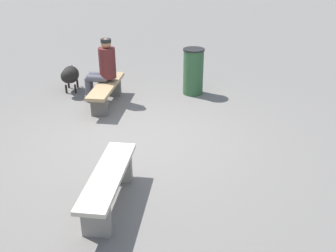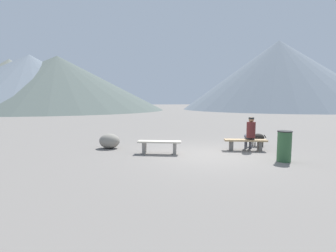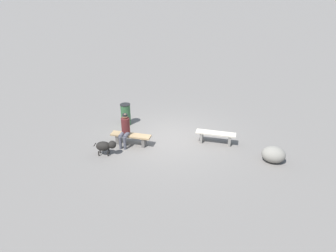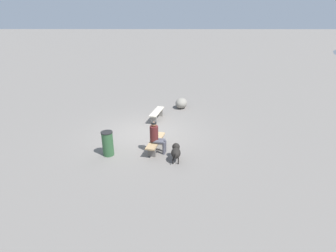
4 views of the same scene
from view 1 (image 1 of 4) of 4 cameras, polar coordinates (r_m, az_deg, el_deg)
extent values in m
cube|color=slate|center=(6.56, -4.75, -2.12)|extent=(210.00, 210.00, 0.06)
cube|color=gray|center=(4.51, -10.44, -13.33)|extent=(0.18, 0.34, 0.42)
cube|color=gray|center=(5.38, -7.04, -6.03)|extent=(0.18, 0.34, 0.42)
cube|color=beige|center=(4.80, -8.75, -7.05)|extent=(1.60, 0.73, 0.05)
cube|color=#605B56|center=(7.44, -9.98, 2.86)|extent=(0.19, 0.32, 0.37)
cube|color=#605B56|center=(8.39, -7.94, 5.66)|extent=(0.19, 0.32, 0.37)
cube|color=#A3845B|center=(7.84, -9.01, 5.83)|extent=(1.63, 0.73, 0.06)
cylinder|color=#511E1E|center=(7.89, -8.84, 9.08)|extent=(0.33, 0.33, 0.60)
sphere|color=#A3704C|center=(7.79, -9.03, 11.80)|extent=(0.19, 0.19, 0.19)
cylinder|color=black|center=(7.78, -9.06, 12.18)|extent=(0.20, 0.20, 0.07)
cylinder|color=#4C4C56|center=(8.11, -9.95, 7.25)|extent=(0.24, 0.44, 0.15)
cylinder|color=#4C4C56|center=(8.26, -11.19, 5.59)|extent=(0.11, 0.11, 0.51)
cylinder|color=#4C4C56|center=(7.95, -10.30, 6.83)|extent=(0.24, 0.44, 0.15)
cylinder|color=#4C4C56|center=(8.10, -11.56, 5.15)|extent=(0.11, 0.11, 0.51)
ellipsoid|color=black|center=(8.80, -14.01, 7.30)|extent=(0.55, 0.37, 0.35)
sphere|color=black|center=(8.46, -14.39, 7.03)|extent=(0.30, 0.30, 0.30)
cylinder|color=black|center=(8.71, -13.35, 5.29)|extent=(0.04, 0.04, 0.19)
cylinder|color=black|center=(8.74, -14.61, 5.23)|extent=(0.04, 0.04, 0.19)
cylinder|color=black|center=(9.02, -13.06, 6.04)|extent=(0.04, 0.04, 0.19)
cylinder|color=black|center=(9.06, -14.29, 5.98)|extent=(0.04, 0.04, 0.19)
cylinder|color=black|center=(9.07, -13.77, 8.22)|extent=(0.12, 0.04, 0.15)
cylinder|color=#2D5633|center=(8.34, 3.70, 7.82)|extent=(0.42, 0.42, 0.95)
cylinder|color=black|center=(8.21, 3.80, 11.07)|extent=(0.45, 0.45, 0.03)
camera|label=2|loc=(9.30, 63.62, 4.81)|focal=27.15mm
camera|label=3|loc=(12.65, -75.86, 21.24)|focal=32.39mm
camera|label=4|loc=(16.85, -11.55, 31.89)|focal=27.80mm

